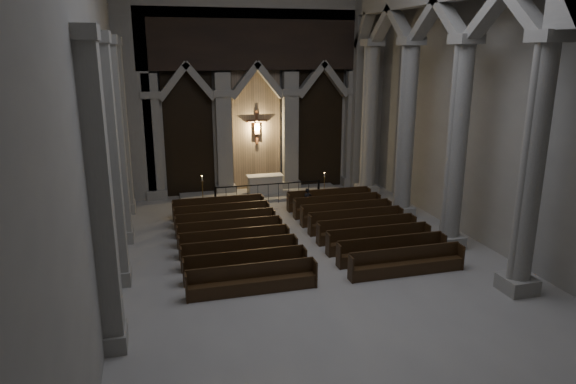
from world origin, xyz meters
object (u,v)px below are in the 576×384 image
object	(u,v)px
candle_stand_right	(324,191)
altar	(265,184)
altar_rail	(268,190)
candle_stand_left	(203,199)
pews	(299,234)
worshipper	(308,200)

from	to	relation	value
candle_stand_right	altar	bearing A→B (deg)	155.96
altar	candle_stand_right	size ratio (longest dim) A/B	1.38
altar_rail	candle_stand_right	distance (m)	3.08
candle_stand_left	candle_stand_right	distance (m)	6.30
pews	altar	bearing A→B (deg)	88.59
candle_stand_left	pews	world-z (taller)	candle_stand_left
worshipper	pews	bearing A→B (deg)	-114.73
altar_rail	worshipper	size ratio (longest dim) A/B	4.88
candle_stand_right	worshipper	distance (m)	2.42
altar	altar_rail	size ratio (longest dim) A/B	0.35
pews	altar_rail	bearing A→B (deg)	90.00
altar	candle_stand_left	xyz separation A→B (m)	(-3.42, -1.37, -0.19)
altar	candle_stand_left	world-z (taller)	candle_stand_left
candle_stand_left	worshipper	size ratio (longest dim) A/B	1.48
altar_rail	altar	bearing A→B (deg)	83.54
candle_stand_right	altar_rail	bearing A→B (deg)	-175.56
altar_rail	candle_stand_right	size ratio (longest dim) A/B	3.91
altar	worshipper	world-z (taller)	altar
altar_rail	candle_stand_right	bearing A→B (deg)	4.44
worshipper	altar_rail	bearing A→B (deg)	130.48
altar	candle_stand_right	distance (m)	3.16
altar	worshipper	bearing A→B (deg)	-66.49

